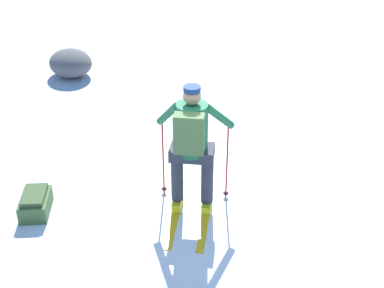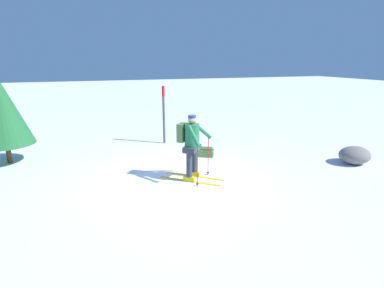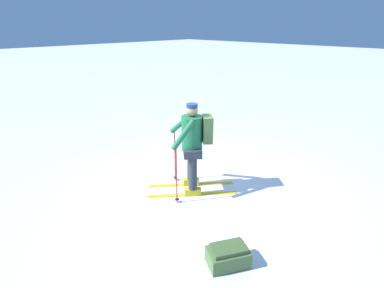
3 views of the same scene
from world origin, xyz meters
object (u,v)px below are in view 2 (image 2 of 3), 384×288
Objects in this scene: skier at (191,142)px; dropped_backpack at (205,152)px; trail_marker at (164,111)px; pine_tree at (1,110)px; rock_boulder at (355,155)px.

dropped_backpack is at bearing -122.63° from skier.
pine_tree is at bearing 6.98° from trail_marker.
trail_marker reaches higher than skier.
pine_tree is at bearing -13.25° from dropped_backpack.
skier is 2.12m from dropped_backpack.
trail_marker is (-0.20, -3.60, 0.23)m from skier.
pine_tree reaches higher than trail_marker.
rock_boulder is 0.36× the size of pine_tree.
rock_boulder reaches higher than dropped_backpack.
rock_boulder is at bearing 139.37° from trail_marker.
pine_tree is (4.74, -3.00, 0.62)m from skier.
skier reaches higher than dropped_backpack.
dropped_backpack is 6.12m from pine_tree.
rock_boulder is (-4.97, 0.49, -0.72)m from skier.
trail_marker is 2.22× the size of rock_boulder.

